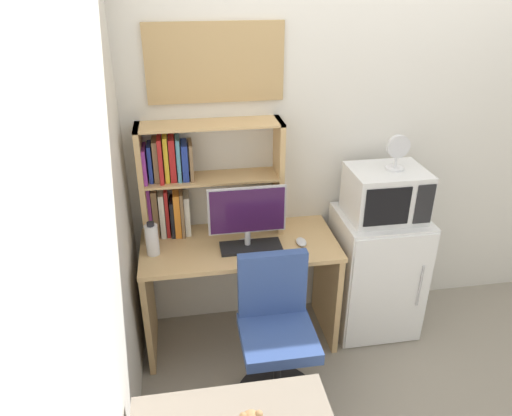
{
  "coord_description": "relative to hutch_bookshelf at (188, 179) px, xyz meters",
  "views": [
    {
      "loc": [
        -1.25,
        -2.82,
        2.29
      ],
      "look_at": [
        -0.84,
        -0.31,
        1.0
      ],
      "focal_mm": 33.68,
      "sensor_mm": 36.0,
      "label": 1
    }
  ],
  "objects": [
    {
      "name": "monitor",
      "position": [
        0.33,
        -0.23,
        -0.15
      ],
      "size": [
        0.47,
        0.16,
        0.4
      ],
      "color": "#B7B7BC",
      "rests_on": "desk"
    },
    {
      "name": "wall_corkboard",
      "position": [
        0.2,
        0.09,
        0.67
      ],
      "size": [
        0.79,
        0.02,
        0.45
      ],
      "primitive_type": "cube",
      "color": "tan"
    },
    {
      "name": "hutch_bookshelf",
      "position": [
        0.0,
        0.0,
        0.0
      ],
      "size": [
        0.87,
        0.22,
        0.72
      ],
      "color": "tan",
      "rests_on": "desk"
    },
    {
      "name": "desk",
      "position": [
        0.29,
        -0.18,
        -0.61
      ],
      "size": [
        1.21,
        0.57,
        0.75
      ],
      "color": "tan",
      "rests_on": "ground_plane"
    },
    {
      "name": "wall_back",
      "position": [
        1.63,
        0.12,
        0.17
      ],
      "size": [
        6.4,
        0.04,
        2.6
      ],
      "primitive_type": "cube",
      "color": "silver",
      "rests_on": "ground_plane"
    },
    {
      "name": "computer_mouse",
      "position": [
        0.66,
        -0.26,
        -0.36
      ],
      "size": [
        0.06,
        0.1,
        0.03
      ],
      "primitive_type": "ellipsoid",
      "color": "silver",
      "rests_on": "desk"
    },
    {
      "name": "water_bottle",
      "position": [
        -0.24,
        -0.22,
        -0.27
      ],
      "size": [
        0.08,
        0.08,
        0.21
      ],
      "color": "silver",
      "rests_on": "desk"
    },
    {
      "name": "wall_left",
      "position": [
        -0.39,
        -1.5,
        0.17
      ],
      "size": [
        0.04,
        4.4,
        2.6
      ],
      "primitive_type": "cube",
      "color": "silver",
      "rests_on": "ground_plane"
    },
    {
      "name": "desk_chair",
      "position": [
        0.42,
        -0.69,
        -0.72
      ],
      "size": [
        0.47,
        0.47,
        0.9
      ],
      "color": "black",
      "rests_on": "ground_plane"
    },
    {
      "name": "keyboard",
      "position": [
        0.35,
        -0.25,
        -0.36
      ],
      "size": [
        0.37,
        0.15,
        0.02
      ],
      "primitive_type": "cube",
      "color": "black",
      "rests_on": "desk"
    },
    {
      "name": "mini_fridge",
      "position": [
        1.21,
        -0.17,
        -0.7
      ],
      "size": [
        0.55,
        0.51,
        0.86
      ],
      "color": "white",
      "rests_on": "ground_plane"
    },
    {
      "name": "microwave",
      "position": [
        1.21,
        -0.17,
        -0.11
      ],
      "size": [
        0.47,
        0.37,
        0.32
      ],
      "color": "silver",
      "rests_on": "mini_fridge"
    },
    {
      "name": "desk_fan",
      "position": [
        1.25,
        -0.18,
        0.17
      ],
      "size": [
        0.14,
        0.11,
        0.22
      ],
      "color": "silver",
      "rests_on": "microwave"
    }
  ]
}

